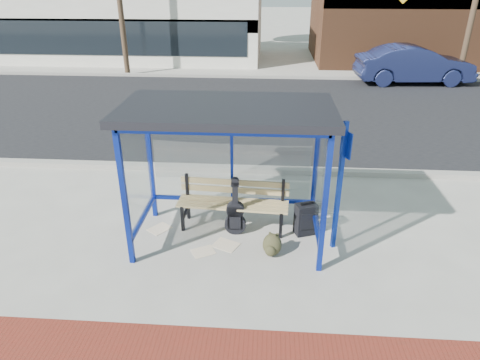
# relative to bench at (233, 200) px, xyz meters

# --- Properties ---
(ground) EXTENTS (120.00, 120.00, 0.00)m
(ground) POSITION_rel_bench_xyz_m (-0.04, -0.47, -0.53)
(ground) COLOR #B2ADA0
(ground) RESTS_ON ground
(brick_paver_strip) EXTENTS (60.00, 1.00, 0.01)m
(brick_paver_strip) POSITION_rel_bench_xyz_m (-0.04, -3.07, -0.53)
(brick_paver_strip) COLOR maroon
(brick_paver_strip) RESTS_ON ground
(curb_near) EXTENTS (60.00, 0.25, 0.12)m
(curb_near) POSITION_rel_bench_xyz_m (-0.04, 2.43, -0.47)
(curb_near) COLOR gray
(curb_near) RESTS_ON ground
(street_asphalt) EXTENTS (60.00, 10.00, 0.00)m
(street_asphalt) POSITION_rel_bench_xyz_m (-0.04, 7.53, -0.53)
(street_asphalt) COLOR black
(street_asphalt) RESTS_ON ground
(curb_far) EXTENTS (60.00, 0.25, 0.12)m
(curb_far) POSITION_rel_bench_xyz_m (-0.04, 12.63, -0.47)
(curb_far) COLOR gray
(curb_far) RESTS_ON ground
(far_sidewalk) EXTENTS (60.00, 4.00, 0.01)m
(far_sidewalk) POSITION_rel_bench_xyz_m (-0.04, 14.53, -0.53)
(far_sidewalk) COLOR #B2ADA0
(far_sidewalk) RESTS_ON ground
(bus_shelter) EXTENTS (3.30, 1.80, 2.42)m
(bus_shelter) POSITION_rel_bench_xyz_m (-0.04, -0.40, 1.54)
(bus_shelter) COLOR navy
(bus_shelter) RESTS_ON ground
(storefront_white) EXTENTS (18.00, 6.04, 4.00)m
(storefront_white) POSITION_rel_bench_xyz_m (-9.04, 17.52, 1.47)
(storefront_white) COLOR silver
(storefront_white) RESTS_ON ground
(bench) EXTENTS (2.02, 0.61, 0.94)m
(bench) POSITION_rel_bench_xyz_m (0.00, 0.00, 0.00)
(bench) COLOR black
(bench) RESTS_ON ground
(guitar_bag) EXTENTS (0.38, 0.13, 1.04)m
(guitar_bag) POSITION_rel_bench_xyz_m (0.06, -0.25, -0.15)
(guitar_bag) COLOR black
(guitar_bag) RESTS_ON ground
(suitcase) EXTENTS (0.43, 0.35, 0.64)m
(suitcase) POSITION_rel_bench_xyz_m (1.31, -0.18, -0.23)
(suitcase) COLOR black
(suitcase) RESTS_ON ground
(backpack) EXTENTS (0.37, 0.34, 0.38)m
(backpack) POSITION_rel_bench_xyz_m (0.71, -0.86, -0.35)
(backpack) COLOR #2E2D19
(backpack) RESTS_ON ground
(sign_post) EXTENTS (0.15, 0.26, 2.24)m
(sign_post) POSITION_rel_bench_xyz_m (1.76, -0.55, 0.73)
(sign_post) COLOR navy
(sign_post) RESTS_ON ground
(newspaper_a) EXTENTS (0.47, 0.49, 0.01)m
(newspaper_a) POSITION_rel_bench_xyz_m (-1.34, -0.21, -0.53)
(newspaper_a) COLOR white
(newspaper_a) RESTS_ON ground
(newspaper_b) EXTENTS (0.47, 0.44, 0.01)m
(newspaper_b) POSITION_rel_bench_xyz_m (-0.44, -0.87, -0.53)
(newspaper_b) COLOR white
(newspaper_b) RESTS_ON ground
(newspaper_c) EXTENTS (0.52, 0.47, 0.01)m
(newspaper_c) POSITION_rel_bench_xyz_m (-0.08, -0.64, -0.53)
(newspaper_c) COLOR white
(newspaper_c) RESTS_ON ground
(parked_car) EXTENTS (4.87, 1.99, 1.57)m
(parked_car) POSITION_rel_bench_xyz_m (6.65, 12.07, 0.25)
(parked_car) COLOR #1A214B
(parked_car) RESTS_ON ground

